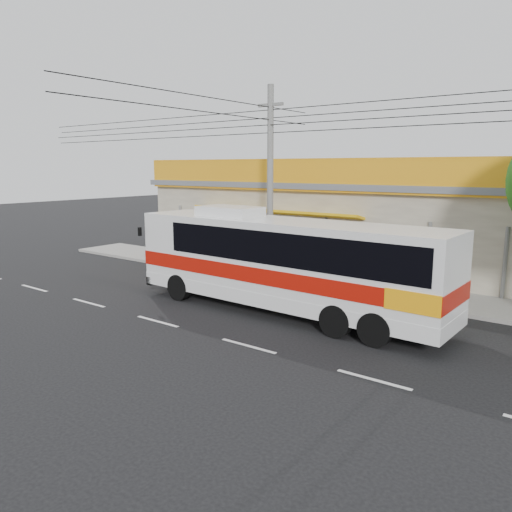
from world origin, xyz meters
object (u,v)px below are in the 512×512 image
at_px(coach_bus, 288,259).
at_px(motorbike_red, 171,253).
at_px(motorbike_dark, 177,246).
at_px(utility_pole, 271,120).

height_order(coach_bus, motorbike_red, coach_bus).
height_order(motorbike_red, motorbike_dark, motorbike_dark).
distance_m(motorbike_dark, utility_pole, 9.98).
distance_m(coach_bus, utility_pole, 7.96).
bearing_deg(utility_pole, motorbike_dark, 172.25).
distance_m(motorbike_red, utility_pole, 9.09).
bearing_deg(motorbike_dark, motorbike_red, -135.09).
bearing_deg(motorbike_red, motorbike_dark, 44.44).
relative_size(motorbike_red, motorbike_dark, 1.05).
relative_size(coach_bus, motorbike_dark, 6.49).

